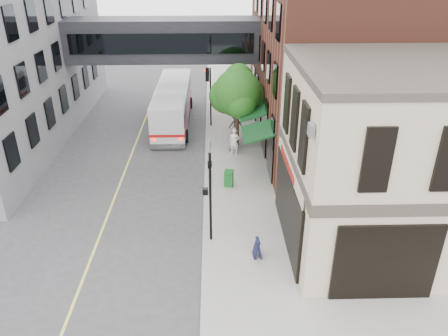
{
  "coord_description": "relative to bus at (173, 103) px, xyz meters",
  "views": [
    {
      "loc": [
        0.56,
        -14.98,
        12.41
      ],
      "look_at": [
        1.03,
        2.74,
        3.54
      ],
      "focal_mm": 35.0,
      "sensor_mm": 36.0,
      "label": 1
    }
  ],
  "objects": [
    {
      "name": "ground",
      "position": [
        2.58,
        -18.03,
        -1.66
      ],
      "size": [
        120.0,
        120.0,
        0.0
      ],
      "primitive_type": "plane",
      "color": "#38383A",
      "rests_on": "ground"
    },
    {
      "name": "sidewalk_main",
      "position": [
        4.58,
        -4.03,
        -1.58
      ],
      "size": [
        4.0,
        60.0,
        0.15
      ],
      "primitive_type": "cube",
      "color": "gray",
      "rests_on": "ground"
    },
    {
      "name": "corner_building",
      "position": [
        11.55,
        -16.03,
        2.55
      ],
      "size": [
        10.19,
        8.12,
        8.45
      ],
      "color": "#BBA58F",
      "rests_on": "ground"
    },
    {
      "name": "brick_building",
      "position": [
        12.56,
        -3.04,
        5.33
      ],
      "size": [
        13.76,
        18.0,
        14.0
      ],
      "color": "#59291B",
      "rests_on": "ground"
    },
    {
      "name": "skyway_bridge",
      "position": [
        -0.42,
        -0.03,
        4.84
      ],
      "size": [
        14.0,
        3.18,
        3.0
      ],
      "color": "black",
      "rests_on": "ground"
    },
    {
      "name": "traffic_signal_near",
      "position": [
        2.95,
        -16.03,
        1.32
      ],
      "size": [
        0.44,
        0.22,
        4.6
      ],
      "color": "black",
      "rests_on": "sidewalk_main"
    },
    {
      "name": "traffic_signal_far",
      "position": [
        2.84,
        -1.03,
        1.68
      ],
      "size": [
        0.53,
        0.28,
        4.5
      ],
      "color": "black",
      "rests_on": "sidewalk_main"
    },
    {
      "name": "street_sign_pole",
      "position": [
        2.97,
        -11.03,
        0.28
      ],
      "size": [
        0.08,
        0.75,
        3.0
      ],
      "color": "gray",
      "rests_on": "sidewalk_main"
    },
    {
      "name": "street_tree",
      "position": [
        4.77,
        -4.81,
        2.25
      ],
      "size": [
        3.8,
        3.2,
        5.6
      ],
      "color": "#382619",
      "rests_on": "sidewalk_main"
    },
    {
      "name": "lane_marking",
      "position": [
        -2.42,
        -8.03,
        -1.65
      ],
      "size": [
        0.12,
        40.0,
        0.01
      ],
      "primitive_type": "cube",
      "color": "#D8CC4C",
      "rests_on": "ground"
    },
    {
      "name": "bus",
      "position": [
        0.0,
        0.0,
        0.0
      ],
      "size": [
        2.67,
        10.99,
        2.96
      ],
      "color": "silver",
      "rests_on": "ground"
    },
    {
      "name": "pedestrian_a",
      "position": [
        4.53,
        -6.48,
        -0.6
      ],
      "size": [
        0.76,
        0.62,
        1.81
      ],
      "primitive_type": "imported",
      "rotation": [
        0.0,
        0.0,
        -0.32
      ],
      "color": "white",
      "rests_on": "sidewalk_main"
    },
    {
      "name": "pedestrian_b",
      "position": [
        4.56,
        -5.9,
        -0.66
      ],
      "size": [
        0.93,
        0.78,
        1.7
      ],
      "primitive_type": "imported",
      "rotation": [
        0.0,
        0.0,
        0.17
      ],
      "color": "pink",
      "rests_on": "sidewalk_main"
    },
    {
      "name": "pedestrian_c",
      "position": [
        4.82,
        -3.32,
        -0.65
      ],
      "size": [
        1.21,
        0.84,
        1.71
      ],
      "primitive_type": "imported",
      "rotation": [
        0.0,
        0.0,
        -0.19
      ],
      "color": "black",
      "rests_on": "sidewalk_main"
    },
    {
      "name": "newspaper_box",
      "position": [
        4.01,
        -10.83,
        -1.02
      ],
      "size": [
        0.57,
        0.53,
        0.98
      ],
      "primitive_type": "cube",
      "rotation": [
        0.0,
        0.0,
        -0.2
      ],
      "color": "#13551E",
      "rests_on": "sidewalk_main"
    },
    {
      "name": "sandwich_board",
      "position": [
        5.04,
        -17.39,
        -1.05
      ],
      "size": [
        0.38,
        0.54,
        0.92
      ],
      "primitive_type": "cube",
      "rotation": [
        0.0,
        0.0,
        0.1
      ],
      "color": "black",
      "rests_on": "sidewalk_main"
    }
  ]
}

